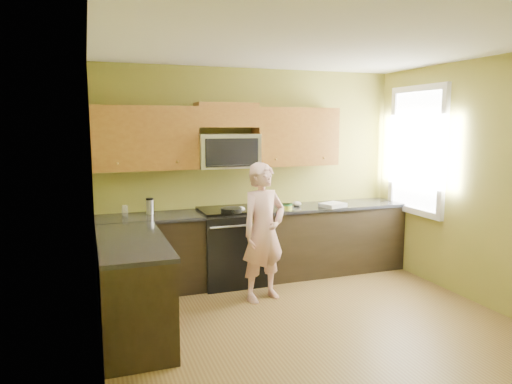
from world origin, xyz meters
name	(u,v)px	position (x,y,z in m)	size (l,w,h in m)	color
floor	(321,332)	(0.00, 0.00, 0.00)	(4.00, 4.00, 0.00)	brown
ceiling	(327,43)	(0.00, 0.00, 2.70)	(4.00, 4.00, 0.00)	white
wall_back	(252,173)	(0.00, 2.00, 1.35)	(4.00, 4.00, 0.00)	olive
wall_front	(501,245)	(0.00, -2.00, 1.35)	(4.00, 4.00, 0.00)	olive
wall_left	(96,206)	(-2.00, 0.00, 1.35)	(4.00, 4.00, 0.00)	olive
wall_right	(491,184)	(2.00, 0.00, 1.35)	(4.00, 4.00, 0.00)	olive
cabinet_back_run	(260,245)	(0.00, 1.70, 0.44)	(4.00, 0.60, 0.88)	black
cabinet_left_run	(132,288)	(-1.70, 0.60, 0.44)	(0.60, 1.60, 0.88)	black
countertop_back	(260,210)	(0.00, 1.69, 0.90)	(4.00, 0.62, 0.04)	black
countertop_left	(132,241)	(-1.69, 0.60, 0.90)	(0.62, 1.60, 0.04)	black
stove	(231,246)	(-0.40, 1.68, 0.47)	(0.76, 0.65, 0.95)	black
microwave	(227,168)	(-0.40, 1.80, 1.45)	(0.76, 0.40, 0.42)	silver
upper_cab_left	(146,170)	(-1.39, 1.83, 1.45)	(1.22, 0.33, 0.75)	brown
upper_cab_right	(295,165)	(0.54, 1.83, 1.45)	(1.12, 0.33, 0.75)	brown
upper_cab_over_mw	(226,115)	(-0.40, 1.83, 2.10)	(0.76, 0.33, 0.30)	brown
window	(417,151)	(1.98, 1.20, 1.65)	(0.06, 1.06, 1.66)	white
woman	(264,232)	(-0.21, 1.01, 0.78)	(0.57, 0.38, 1.57)	#DC796E
frying_pan	(231,213)	(-0.47, 1.43, 0.95)	(0.25, 0.44, 0.06)	black
butter_tub	(287,210)	(0.29, 1.52, 0.92)	(0.14, 0.14, 0.10)	#DEE93D
toast_slice	(286,208)	(0.32, 1.61, 0.93)	(0.11, 0.11, 0.01)	#B27F47
napkin_a	(241,209)	(-0.29, 1.61, 0.95)	(0.11, 0.12, 0.06)	silver
napkin_b	(297,204)	(0.52, 1.72, 0.95)	(0.12, 0.13, 0.07)	silver
dish_towel	(333,205)	(0.94, 1.52, 0.95)	(0.30, 0.24, 0.05)	silver
travel_mug	(150,214)	(-1.37, 1.82, 0.92)	(0.09, 0.09, 0.19)	silver
glass_a	(125,210)	(-1.66, 1.82, 0.98)	(0.07, 0.07, 0.12)	silver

